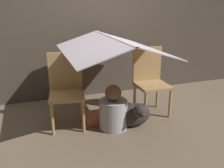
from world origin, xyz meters
TOP-DOWN VIEW (x-y plane):
  - ground_plane at (0.00, 0.00)m, footprint 8.80×8.80m
  - wall_back at (0.00, 1.23)m, footprint 7.00×0.05m
  - chair_left at (-0.56, 0.29)m, footprint 0.46×0.46m
  - chair_right at (0.57, 0.29)m, footprint 0.42×0.42m
  - sheet_canopy at (0.00, 0.21)m, footprint 1.15×1.43m
  - person_front at (-0.06, -0.00)m, footprint 0.34×0.34m
  - dog at (0.20, -0.06)m, footprint 0.42×0.39m
  - floor_cushion at (-0.18, 0.24)m, footprint 0.34×0.28m

SIDE VIEW (x-z plane):
  - ground_plane at x=0.00m, z-range 0.00..0.00m
  - floor_cushion at x=-0.18m, z-range 0.00..0.10m
  - dog at x=0.20m, z-range -0.02..0.35m
  - person_front at x=-0.06m, z-range -0.06..0.50m
  - chair_left at x=-0.56m, z-range 0.04..0.93m
  - chair_right at x=0.57m, z-range 0.04..0.93m
  - sheet_canopy at x=0.00m, z-range 0.89..1.08m
  - wall_back at x=0.00m, z-range 0.00..2.50m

